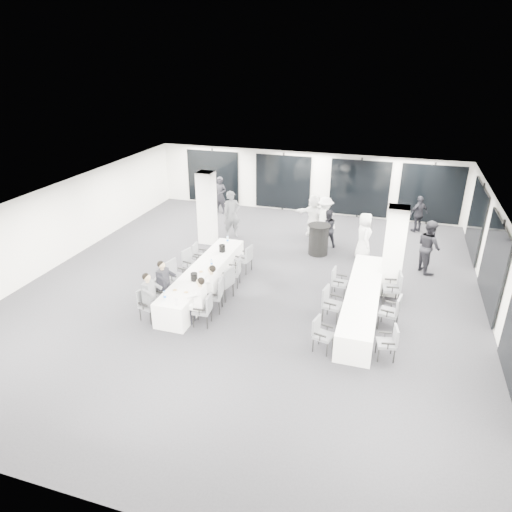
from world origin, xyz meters
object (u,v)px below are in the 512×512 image
Objects in this scene: chair_main_right_mid at (225,281)px; standing_guest_g at (220,193)px; chair_side_left_near at (321,332)px; standing_guest_f at (314,212)px; chair_main_left_second at (161,290)px; standing_guest_b at (327,226)px; ice_bucket_near at (194,277)px; standing_guest_e at (364,233)px; chair_main_right_far at (246,257)px; chair_side_right_near at (390,341)px; chair_main_left_near at (147,302)px; chair_main_right_near at (205,308)px; standing_guest_c at (325,215)px; banquet_table_side at (362,302)px; chair_main_left_fourth at (190,261)px; ice_bucket_far at (222,248)px; chair_main_right_second at (216,293)px; standing_guest_a at (232,211)px; standing_guest_h at (429,243)px; chair_main_left_far at (199,254)px; chair_side_right_far at (394,286)px; chair_side_right_mid at (393,310)px; chair_main_right_fourth at (235,271)px; standing_guest_d at (419,212)px; chair_side_left_mid at (330,302)px; chair_side_left_far at (338,280)px; cocktail_table at (319,239)px; banquet_table_main at (204,279)px; chair_main_left_mid at (175,274)px.

standing_guest_g is (-3.12, 7.54, 0.37)m from chair_main_right_mid.
chair_side_left_near is 0.46× the size of standing_guest_f.
standing_guest_b is (3.92, 5.88, 0.35)m from chair_main_left_second.
standing_guest_e is at bearing 47.18° from ice_bucket_near.
standing_guest_g is at bearing 39.24° from chair_main_right_far.
chair_side_right_near is 6.01m from standing_guest_e.
chair_main_right_near is at bearing 110.06° from chair_main_left_near.
standing_guest_c is 0.49m from standing_guest_f.
standing_guest_g is (-5.13, 1.68, 0.00)m from standing_guest_c.
chair_main_left_fourth is (-5.69, 0.77, 0.16)m from banquet_table_side.
standing_guest_g reaches higher than chair_main_right_mid.
chair_main_right_second is at bearing -72.90° from ice_bucket_far.
chair_main_left_near is 0.43× the size of standing_guest_a.
chair_side_right_near is 5.55m from standing_guest_h.
banquet_table_side is at bearing -75.60° from standing_guest_a.
chair_main_left_far is 0.90× the size of chair_side_right_far.
chair_side_right_mid is at bearing -74.76° from standing_guest_a.
chair_main_right_fourth is 0.53× the size of standing_guest_d.
standing_guest_d reaches higher than chair_main_right_mid.
standing_guest_a is at bearing 62.31° from chair_side_right_mid.
chair_main_right_fourth is at bearing 10.82° from standing_guest_d.
chair_side_right_mid is 4.65m from standing_guest_e.
standing_guest_f is at bearing 161.52° from chair_main_left_fourth.
standing_guest_h is at bearing -53.06° from chair_main_right_near.
standing_guest_a reaches higher than chair_main_right_mid.
chair_side_left_mid is at bearing 161.55° from standing_guest_e.
standing_guest_b is at bearing -160.84° from chair_side_left_far.
chair_main_right_fourth is 0.48× the size of standing_guest_f.
chair_main_right_mid is 0.49× the size of standing_guest_a.
chair_main_right_near is at bearing -169.90° from chair_main_right_far.
cocktail_table is (-1.95, 3.86, 0.20)m from banquet_table_side.
chair_main_left_second is at bearing -71.50° from chair_side_left_mid.
standing_guest_f is at bearing -10.70° from chair_main_right_far.
chair_main_right_far is 5.32m from chair_side_right_mid.
chair_main_right_near is at bearing -57.46° from chair_side_left_mid.
chair_main_left_fourth is at bearing 137.43° from banquet_table_main.
chair_main_right_second is 1.10× the size of chair_main_right_fourth.
ice_bucket_far is at bearing 150.19° from chair_main_left_second.
banquet_table_main is 1.82m from chair_main_right_far.
chair_side_right_near is at bearing 45.53° from standing_guest_d.
banquet_table_side is 4.98× the size of chair_main_left_mid.
banquet_table_main is 2.87× the size of standing_guest_d.
banquet_table_side is at bearing 172.71° from standing_guest_e.
chair_side_left_mid is 2.24m from chair_side_right_far.
chair_main_right_mid is (-2.07, -4.18, 0.02)m from cocktail_table.
cocktail_table is 3.74m from standing_guest_a.
chair_side_right_mid is 7.95m from standing_guest_d.
chair_main_left_far is 7.80m from standing_guest_h.
chair_side_left_near is at bearing 137.41° from standing_guest_c.
standing_guest_d reaches higher than chair_main_left_second.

